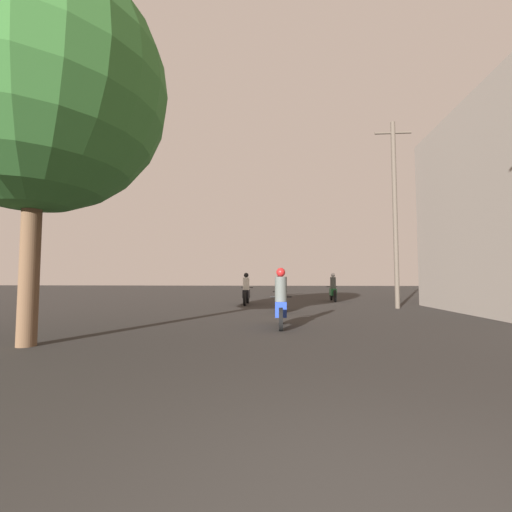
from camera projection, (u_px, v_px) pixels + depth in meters
motorcycle_blue at (281, 303)px, 9.19m from camera, size 0.60×1.85×1.59m
motorcycle_white at (280, 297)px, 13.57m from camera, size 0.60×2.02×1.46m
motorcycle_black at (246, 292)px, 17.15m from camera, size 0.60×2.09×1.59m
motorcycle_green at (333, 290)px, 19.69m from camera, size 0.60×2.10×1.63m
motorcycle_silver at (279, 288)px, 25.34m from camera, size 0.60×1.94×1.54m
utility_pole_far at (395, 210)px, 15.19m from camera, size 1.60×0.20×8.37m
street_tree at (37, 86)px, 6.94m from camera, size 5.14×5.14×7.79m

